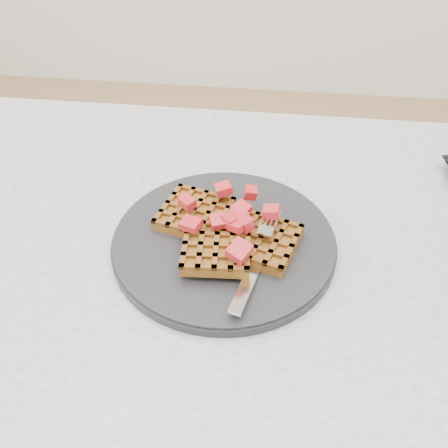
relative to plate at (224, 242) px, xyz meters
name	(u,v)px	position (x,y,z in m)	size (l,w,h in m)	color
table	(274,319)	(0.08, -0.03, -0.12)	(1.20, 0.80, 0.75)	silver
plate	(224,242)	(0.00, 0.00, 0.00)	(0.30, 0.30, 0.02)	black
waffles	(224,233)	(0.00, 0.00, 0.02)	(0.21, 0.18, 0.03)	#925A1E
strawberry_pile	(224,216)	(0.00, 0.00, 0.05)	(0.15, 0.15, 0.02)	#A10912
fork	(258,258)	(0.05, -0.04, 0.02)	(0.02, 0.18, 0.02)	silver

